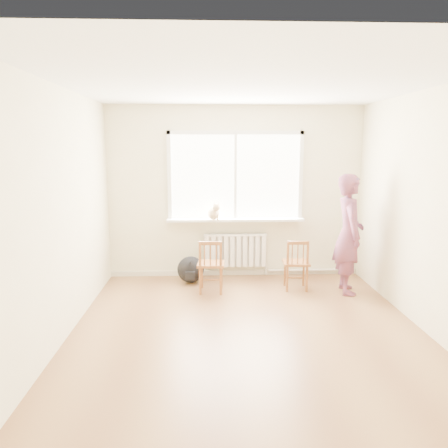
{
  "coord_description": "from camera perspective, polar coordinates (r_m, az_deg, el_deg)",
  "views": [
    {
      "loc": [
        -0.46,
        -4.62,
        2.06
      ],
      "look_at": [
        -0.22,
        1.2,
        1.03
      ],
      "focal_mm": 35.0,
      "sensor_mm": 36.0,
      "label": 1
    }
  ],
  "objects": [
    {
      "name": "heating_pipe",
      "position": [
        7.3,
        11.34,
        -5.91
      ],
      "size": [
        1.4,
        0.04,
        0.04
      ],
      "primitive_type": "cylinder",
      "rotation": [
        0.0,
        1.57,
        0.0
      ],
      "color": "silver",
      "rests_on": "back_wall"
    },
    {
      "name": "chair_right",
      "position": [
        6.44,
        9.43,
        -5.25
      ],
      "size": [
        0.39,
        0.37,
        0.75
      ],
      "rotation": [
        0.0,
        0.0,
        3.09
      ],
      "color": "brown",
      "rests_on": "floor"
    },
    {
      "name": "backpack",
      "position": [
        6.75,
        -4.37,
        -5.95
      ],
      "size": [
        0.48,
        0.4,
        0.41
      ],
      "primitive_type": "ellipsoid",
      "rotation": [
        0.0,
        0.0,
        -0.26
      ],
      "color": "black",
      "rests_on": "floor"
    },
    {
      "name": "floor",
      "position": [
        5.09,
        3.14,
        -13.9
      ],
      "size": [
        4.5,
        4.5,
        0.0
      ],
      "primitive_type": "plane",
      "color": "olive",
      "rests_on": "ground"
    },
    {
      "name": "window",
      "position": [
        6.88,
        1.49,
        6.7
      ],
      "size": [
        2.12,
        0.05,
        1.42
      ],
      "color": "white",
      "rests_on": "back_wall"
    },
    {
      "name": "windowsill",
      "position": [
        6.88,
        1.51,
        0.56
      ],
      "size": [
        2.15,
        0.22,
        0.04
      ],
      "primitive_type": "cube",
      "color": "white",
      "rests_on": "back_wall"
    },
    {
      "name": "chair_left",
      "position": [
        6.24,
        -1.73,
        -5.51
      ],
      "size": [
        0.41,
        0.39,
        0.77
      ],
      "rotation": [
        0.0,
        0.0,
        3.07
      ],
      "color": "brown",
      "rests_on": "floor"
    },
    {
      "name": "back_wall",
      "position": [
        6.93,
        1.46,
        4.14
      ],
      "size": [
        4.0,
        0.01,
        2.7
      ],
      "primitive_type": "cube",
      "color": "beige",
      "rests_on": "ground"
    },
    {
      "name": "cat",
      "position": [
        6.75,
        -1.34,
        1.56
      ],
      "size": [
        0.26,
        0.41,
        0.29
      ],
      "rotation": [
        0.0,
        0.0,
        0.31
      ],
      "color": "beige",
      "rests_on": "windowsill"
    },
    {
      "name": "radiator",
      "position": [
        6.99,
        1.48,
        -3.38
      ],
      "size": [
        1.0,
        0.12,
        0.55
      ],
      "color": "white",
      "rests_on": "back_wall"
    },
    {
      "name": "ceiling",
      "position": [
        4.69,
        3.47,
        17.83
      ],
      "size": [
        4.5,
        4.5,
        0.0
      ],
      "primitive_type": "plane",
      "rotation": [
        3.14,
        0.0,
        0.0
      ],
      "color": "white",
      "rests_on": "back_wall"
    },
    {
      "name": "baseboard",
      "position": [
        7.17,
        1.42,
        -6.35
      ],
      "size": [
        4.0,
        0.03,
        0.08
      ],
      "primitive_type": "cube",
      "color": "beige",
      "rests_on": "ground"
    },
    {
      "name": "person",
      "position": [
        6.41,
        15.98,
        -1.27
      ],
      "size": [
        0.45,
        0.65,
        1.7
      ],
      "primitive_type": "imported",
      "rotation": [
        0.0,
        0.0,
        1.5
      ],
      "color": "#D1456D",
      "rests_on": "floor"
    }
  ]
}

